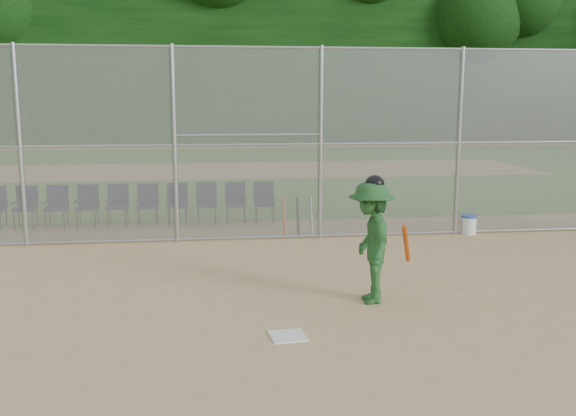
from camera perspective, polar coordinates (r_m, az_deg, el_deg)
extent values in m
plane|color=tan|center=(8.80, 2.06, -9.88)|extent=(100.00, 100.00, 0.00)
plane|color=#396B20|center=(26.37, -4.20, 3.40)|extent=(100.00, 100.00, 0.00)
plane|color=tan|center=(26.37, -4.20, 3.41)|extent=(24.00, 24.00, 0.00)
cube|color=gray|center=(13.27, -1.35, 5.68)|extent=(16.00, 0.02, 4.00)
cylinder|color=#9EA3A8|center=(13.27, -1.38, 14.10)|extent=(16.00, 0.05, 0.05)
cube|color=black|center=(43.26, -5.51, 13.19)|extent=(80.00, 5.00, 11.00)
cube|color=silver|center=(8.20, -0.02, -11.30)|extent=(0.47, 0.47, 0.02)
imported|color=#205124|center=(9.37, 7.38, -3.02)|extent=(0.74, 1.19, 1.79)
ellipsoid|color=black|center=(9.22, 7.50, 2.22)|extent=(0.27, 0.30, 0.23)
cylinder|color=#C84912|center=(9.09, 10.46, -3.14)|extent=(0.33, 0.61, 0.66)
cylinder|color=white|center=(14.57, 15.78, -1.53)|extent=(0.31, 0.31, 0.37)
cylinder|color=#294EB3|center=(14.53, 15.82, -0.72)|extent=(0.33, 0.33, 0.05)
cylinder|color=#D84C14|center=(13.86, -0.36, -0.74)|extent=(0.06, 0.28, 0.84)
cylinder|color=black|center=(13.89, 0.86, -0.73)|extent=(0.06, 0.31, 0.83)
cylinder|color=#B2B2B7|center=(13.94, 2.09, -0.71)|extent=(0.06, 0.34, 0.82)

